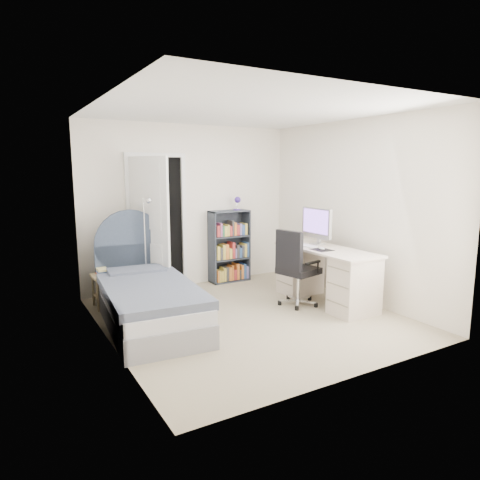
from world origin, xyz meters
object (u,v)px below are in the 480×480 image
floor_lamp (147,260)px  bookcase (230,249)px  bed (147,299)px  desk (325,273)px  nightstand (106,282)px  office_chair (295,265)px

floor_lamp → bookcase: size_ratio=1.05×
bed → desk: bearing=-11.0°
nightstand → office_chair: (2.21, -1.22, 0.22)m
floor_lamp → office_chair: 2.01m
floor_lamp → office_chair: (1.65, -1.16, -0.02)m
nightstand → desk: size_ratio=0.34×
office_chair → bed: bearing=168.9°
bed → desk: size_ratio=1.38×
floor_lamp → desk: floor_lamp is taller
nightstand → bookcase: bookcase is taller
bookcase → desk: size_ratio=0.89×
nightstand → office_chair: 2.53m
bookcase → office_chair: 1.58m
bookcase → desk: 1.76m
desk → bed: bearing=169.0°
nightstand → floor_lamp: 0.62m
nightstand → desk: (2.66, -1.31, 0.07)m
office_chair → nightstand: bearing=151.0°
bookcase → nightstand: bearing=-170.5°
nightstand → bookcase: (2.08, 0.35, 0.18)m
bed → floor_lamp: 0.88m
bookcase → desk: bearing=-70.8°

